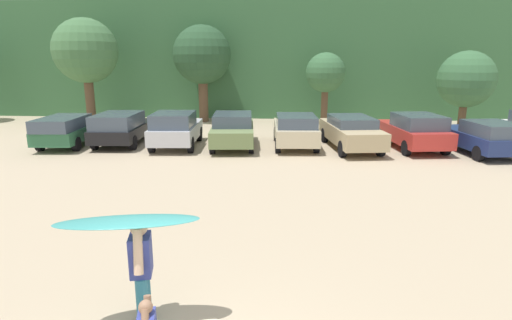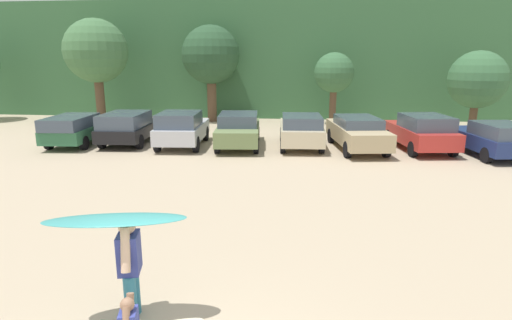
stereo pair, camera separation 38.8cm
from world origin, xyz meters
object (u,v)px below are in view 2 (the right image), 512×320
parked_car_forest_green (78,128)px  parked_car_navy (492,138)px  parked_car_champagne (301,130)px  parked_car_tan (357,132)px  parked_car_olive_green (239,129)px  parked_car_red (421,132)px  surfboard_teal (115,220)px  parked_car_black (129,127)px  parked_car_silver (182,128)px  person_adult (130,263)px

parked_car_forest_green → parked_car_navy: bearing=-95.6°
parked_car_forest_green → parked_car_navy: 18.27m
parked_car_champagne → parked_car_tan: bearing=-98.0°
parked_car_olive_green → parked_car_red: (8.08, 0.08, 0.02)m
parked_car_red → surfboard_teal: 15.46m
parked_car_champagne → parked_car_black: bearing=86.8°
parked_car_black → parked_car_navy: size_ratio=1.05×
parked_car_forest_green → parked_car_black: 2.37m
parked_car_silver → parked_car_navy: (13.23, -0.43, -0.10)m
parked_car_black → parked_car_tan: size_ratio=0.93×
parked_car_olive_green → parked_car_black: bearing=83.6°
person_adult → parked_car_forest_green: bearing=-71.3°
parked_car_tan → person_adult: size_ratio=2.98×
surfboard_teal → parked_car_navy: bearing=-141.7°
parked_car_olive_green → parked_car_tan: 5.31m
parked_car_red → surfboard_teal: bearing=141.5°
parked_car_silver → surfboard_teal: (2.80, -12.86, 0.82)m
parked_car_forest_green → surfboard_teal: 15.13m
parked_car_forest_green → parked_car_red: 15.67m
parked_car_red → parked_car_olive_green: bearing=82.6°
person_adult → parked_car_black: bearing=-80.1°
parked_car_red → parked_car_forest_green: bearing=83.4°
surfboard_teal → parked_car_forest_green: bearing=-70.5°
parked_car_champagne → person_adult: 13.45m
parked_car_silver → parked_car_tan: (7.87, 0.29, -0.07)m
parked_car_forest_green → parked_car_silver: 5.03m
parked_car_forest_green → parked_car_champagne: 10.44m
parked_car_silver → parked_car_olive_green: size_ratio=0.90×
person_adult → parked_car_champagne: bearing=-113.8°
parked_car_olive_green → person_adult: person_adult is taller
parked_car_olive_green → parked_car_champagne: (2.84, 0.13, 0.00)m
parked_car_olive_green → parked_car_navy: (10.68, -0.79, -0.05)m
surfboard_teal → parked_car_silver: bearing=-89.4°
parked_car_champagne → parked_car_tan: size_ratio=0.86×
surfboard_teal → parked_car_red: bearing=-132.2°
parked_car_silver → parked_car_olive_green: 2.59m
parked_car_champagne → parked_car_forest_green: bearing=89.0°
parked_car_red → surfboard_teal: (-7.84, -13.30, 0.85)m
parked_car_black → person_adult: (5.61, -13.19, 0.13)m
parked_car_silver → parked_car_tan: bearing=-92.1°
parked_car_navy → surfboard_teal: size_ratio=2.04×
parked_car_black → parked_car_silver: (2.69, -0.46, 0.05)m
parked_car_silver → person_adult: bearing=-171.3°
parked_car_silver → parked_car_red: 10.65m
parked_car_olive_green → parked_car_champagne: 2.84m
parked_car_forest_green → parked_car_black: (2.34, 0.40, 0.05)m
parked_car_navy → surfboard_teal: 16.25m
parked_car_silver → parked_car_tan: 7.87m
parked_car_forest_green → parked_car_red: bearing=-92.6°
parked_car_olive_green → parked_car_navy: size_ratio=1.05×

